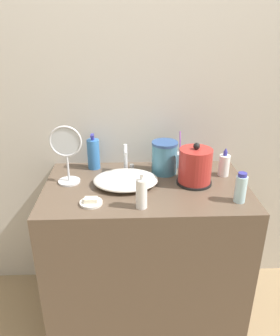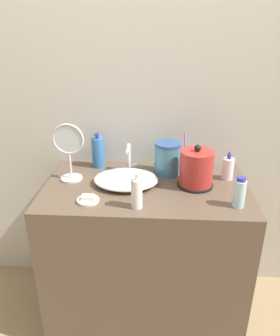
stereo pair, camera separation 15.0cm
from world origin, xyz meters
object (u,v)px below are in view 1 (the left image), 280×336
object	(u,v)px
water_pitcher	(164,157)
mouthwash_bottle	(241,188)
faucet	(127,157)
electric_kettle	(195,167)
lotion_bottle	(94,154)
vanity_mirror	(66,152)
hand_cream_bottle	(141,193)
shampoo_bottle	(224,165)
toothbrush_cup	(181,159)

from	to	relation	value
water_pitcher	mouthwash_bottle	bearing A→B (deg)	-46.59
faucet	electric_kettle	bearing A→B (deg)	-23.36
lotion_bottle	vanity_mirror	world-z (taller)	vanity_mirror
electric_kettle	vanity_mirror	world-z (taller)	vanity_mirror
faucet	hand_cream_bottle	world-z (taller)	hand_cream_bottle
mouthwash_bottle	vanity_mirror	bearing A→B (deg)	164.22
shampoo_bottle	mouthwash_bottle	world-z (taller)	shampoo_bottle
faucet	lotion_bottle	xyz separation A→B (m)	(-0.19, 0.06, -0.00)
faucet	hand_cream_bottle	distance (m)	0.40
shampoo_bottle	water_pitcher	xyz separation A→B (m)	(-0.33, 0.05, 0.03)
mouthwash_bottle	electric_kettle	bearing A→B (deg)	131.62
faucet	shampoo_bottle	world-z (taller)	shampoo_bottle
hand_cream_bottle	vanity_mirror	bearing A→B (deg)	143.74
toothbrush_cup	mouthwash_bottle	distance (m)	0.47
hand_cream_bottle	shampoo_bottle	bearing A→B (deg)	35.03
lotion_bottle	mouthwash_bottle	bearing A→B (deg)	-30.04
electric_kettle	vanity_mirror	xyz separation A→B (m)	(-0.66, 0.04, 0.08)
vanity_mirror	water_pitcher	world-z (taller)	vanity_mirror
faucet	toothbrush_cup	bearing A→B (deg)	11.57
mouthwash_bottle	vanity_mirror	size ratio (longest dim) A/B	0.48
shampoo_bottle	vanity_mirror	size ratio (longest dim) A/B	0.52
faucet	mouthwash_bottle	distance (m)	0.64
electric_kettle	mouthwash_bottle	bearing A→B (deg)	-48.38
electric_kettle	water_pitcher	distance (m)	0.20
electric_kettle	water_pitcher	size ratio (longest dim) A/B	1.23
electric_kettle	mouthwash_bottle	size ratio (longest dim) A/B	1.52
mouthwash_bottle	toothbrush_cup	bearing A→B (deg)	117.15
toothbrush_cup	hand_cream_bottle	bearing A→B (deg)	-118.90
lotion_bottle	mouthwash_bottle	distance (m)	0.84
lotion_bottle	shampoo_bottle	xyz separation A→B (m)	(0.73, -0.13, -0.03)
toothbrush_cup	faucet	bearing A→B (deg)	-168.43
vanity_mirror	toothbrush_cup	bearing A→B (deg)	16.20
faucet	vanity_mirror	size ratio (longest dim) A/B	0.51
lotion_bottle	water_pitcher	distance (m)	0.41
vanity_mirror	faucet	bearing A→B (deg)	20.78
lotion_bottle	water_pitcher	xyz separation A→B (m)	(0.40, -0.08, 0.00)
shampoo_bottle	mouthwash_bottle	xyz separation A→B (m)	(-0.00, -0.29, 0.01)
shampoo_bottle	hand_cream_bottle	xyz separation A→B (m)	(-0.47, -0.33, 0.01)
shampoo_bottle	hand_cream_bottle	bearing A→B (deg)	-144.97
mouthwash_bottle	water_pitcher	bearing A→B (deg)	133.41
electric_kettle	lotion_bottle	bearing A→B (deg)	158.22
electric_kettle	toothbrush_cup	bearing A→B (deg)	99.57
hand_cream_bottle	water_pitcher	world-z (taller)	water_pitcher
hand_cream_bottle	mouthwash_bottle	bearing A→B (deg)	4.50
electric_kettle	shampoo_bottle	world-z (taller)	electric_kettle
lotion_bottle	electric_kettle	bearing A→B (deg)	-21.78
faucet	vanity_mirror	bearing A→B (deg)	-159.22
toothbrush_cup	lotion_bottle	size ratio (longest dim) A/B	1.03
toothbrush_cup	lotion_bottle	bearing A→B (deg)	-179.91
faucet	electric_kettle	distance (m)	0.39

